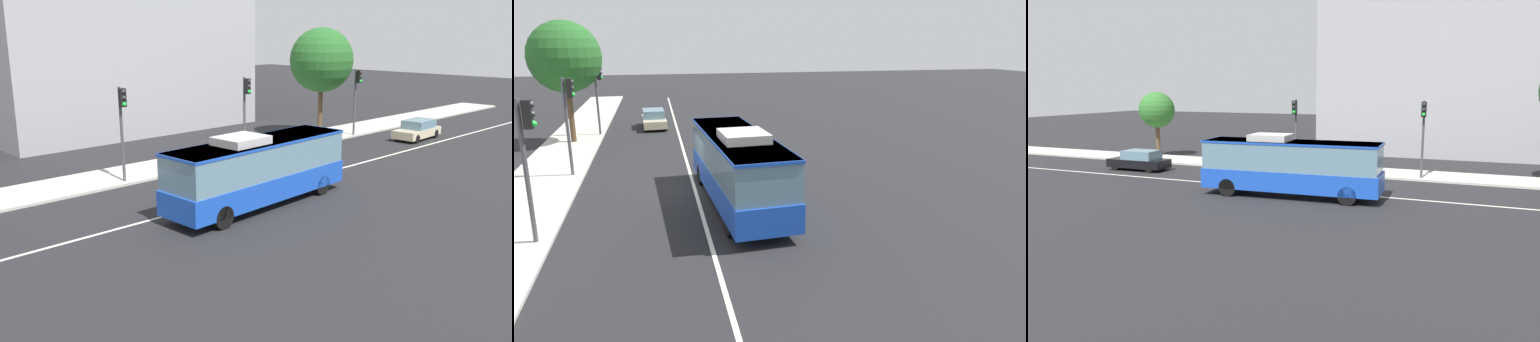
# 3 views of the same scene
# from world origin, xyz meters

# --- Properties ---
(ground_plane) EXTENTS (160.00, 160.00, 0.00)m
(ground_plane) POSITION_xyz_m (0.00, 0.00, 0.00)
(ground_plane) COLOR black
(sidewalk_kerb) EXTENTS (80.00, 3.78, 0.14)m
(sidewalk_kerb) POSITION_xyz_m (0.00, 7.37, 0.07)
(sidewalk_kerb) COLOR #B2ADA3
(sidewalk_kerb) RESTS_ON ground_plane
(lane_centre_line) EXTENTS (76.00, 0.16, 0.01)m
(lane_centre_line) POSITION_xyz_m (0.00, 0.00, 0.01)
(lane_centre_line) COLOR silver
(lane_centre_line) RESTS_ON ground_plane
(transit_bus) EXTENTS (10.12, 3.05, 3.46)m
(transit_bus) POSITION_xyz_m (-2.78, -1.70, 1.81)
(transit_bus) COLOR #1947B7
(transit_bus) RESTS_ON ground_plane
(sedan_beige) EXTENTS (4.58, 2.02, 1.46)m
(sedan_beige) POSITION_xyz_m (17.36, 1.79, 0.72)
(sedan_beige) COLOR #C6B793
(sedan_beige) RESTS_ON ground_plane
(traffic_light_near_corner) EXTENTS (0.32, 0.62, 5.20)m
(traffic_light_near_corner) POSITION_xyz_m (-5.41, 5.86, 3.56)
(traffic_light_near_corner) COLOR #47474C
(traffic_light_near_corner) RESTS_ON ground_plane
(traffic_light_mid_block) EXTENTS (0.33, 0.62, 5.20)m
(traffic_light_mid_block) POSITION_xyz_m (14.68, 5.60, 3.56)
(traffic_light_mid_block) COLOR #47474C
(traffic_light_mid_block) RESTS_ON ground_plane
(traffic_light_far_corner) EXTENTS (0.33, 0.62, 5.20)m
(traffic_light_far_corner) POSITION_xyz_m (3.42, 5.92, 3.56)
(traffic_light_far_corner) COLOR #47474C
(traffic_light_far_corner) RESTS_ON ground_plane
(street_tree_kerbside_centre) EXTENTS (4.78, 4.78, 8.29)m
(street_tree_kerbside_centre) POSITION_xyz_m (12.38, 7.29, 5.88)
(street_tree_kerbside_centre) COLOR #4C3823
(street_tree_kerbside_centre) RESTS_ON ground_plane
(office_block_background) EXTENTS (21.72, 15.73, 20.40)m
(office_block_background) POSITION_xyz_m (3.35, 23.85, 10.20)
(office_block_background) COLOR #939399
(office_block_background) RESTS_ON ground_plane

